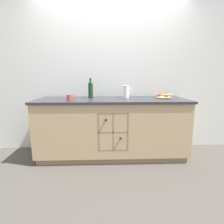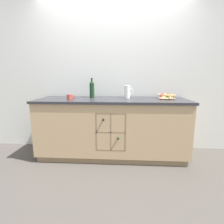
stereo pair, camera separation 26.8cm
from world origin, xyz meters
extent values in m
plane|color=#4C4742|center=(0.00, 0.00, 0.00)|extent=(14.00, 14.00, 0.00)
cube|color=silver|center=(0.00, 0.41, 1.27)|extent=(4.64, 0.06, 2.55)
cube|color=#8B7354|center=(0.00, 0.00, 0.04)|extent=(2.18, 0.61, 0.09)
cube|color=tan|center=(0.00, 0.00, 0.48)|extent=(2.24, 0.67, 0.79)
cube|color=#2D2D33|center=(0.00, 0.00, 0.89)|extent=(2.28, 0.71, 0.03)
cube|color=#8B7354|center=(0.01, -0.24, 0.49)|extent=(0.40, 0.01, 0.53)
cube|color=#8B7354|center=(-0.20, -0.29, 0.49)|extent=(0.02, 0.10, 0.53)
cube|color=#8B7354|center=(0.21, -0.29, 0.49)|extent=(0.02, 0.10, 0.53)
cube|color=#8B7354|center=(0.01, -0.29, 0.23)|extent=(0.40, 0.10, 0.02)
cube|color=#8B7354|center=(0.01, -0.29, 0.49)|extent=(0.40, 0.10, 0.02)
cube|color=#8B7354|center=(0.01, -0.29, 0.76)|extent=(0.40, 0.10, 0.02)
cube|color=#8B7354|center=(0.01, -0.29, 0.49)|extent=(0.02, 0.10, 0.53)
cylinder|color=#19381E|center=(0.11, -0.17, 0.41)|extent=(0.08, 0.21, 0.08)
cylinder|color=#19381E|center=(0.11, -0.32, 0.41)|extent=(0.03, 0.09, 0.03)
cylinder|color=black|center=(-0.09, -0.18, 0.67)|extent=(0.08, 0.21, 0.08)
cylinder|color=black|center=(-0.09, -0.33, 0.67)|extent=(0.03, 0.09, 0.03)
cylinder|color=tan|center=(0.83, 0.07, 0.92)|extent=(0.12, 0.12, 0.01)
cone|color=tan|center=(0.83, 0.07, 0.95)|extent=(0.25, 0.25, 0.06)
torus|color=tan|center=(0.83, 0.07, 0.97)|extent=(0.27, 0.27, 0.02)
sphere|color=gold|center=(0.90, 0.06, 0.95)|extent=(0.07, 0.07, 0.07)
sphere|color=#7FA838|center=(0.81, 0.06, 0.95)|extent=(0.07, 0.07, 0.07)
sphere|color=red|center=(0.86, 0.12, 0.95)|extent=(0.07, 0.07, 0.07)
sphere|color=#7FA838|center=(0.83, 0.01, 0.95)|extent=(0.07, 0.07, 0.07)
sphere|color=red|center=(0.77, 0.11, 0.96)|extent=(0.08, 0.08, 0.08)
cylinder|color=white|center=(0.23, 0.15, 1.01)|extent=(0.09, 0.09, 0.20)
torus|color=white|center=(0.23, 0.15, 1.10)|extent=(0.10, 0.10, 0.01)
torus|color=white|center=(0.28, 0.15, 1.02)|extent=(0.10, 0.01, 0.10)
cylinder|color=#B7473D|center=(-0.61, -0.14, 0.95)|extent=(0.08, 0.08, 0.08)
torus|color=#B7473D|center=(-0.57, -0.14, 0.95)|extent=(0.06, 0.01, 0.06)
cylinder|color=#19381E|center=(-0.33, 0.16, 1.02)|extent=(0.08, 0.08, 0.21)
sphere|color=#19381E|center=(-0.33, 0.16, 1.13)|extent=(0.07, 0.07, 0.07)
cylinder|color=#19381E|center=(-0.33, 0.16, 1.17)|extent=(0.03, 0.03, 0.09)
cylinder|color=black|center=(-0.33, 0.16, 1.22)|extent=(0.03, 0.03, 0.01)
camera|label=1|loc=(-0.10, -2.63, 1.22)|focal=28.00mm
camera|label=2|loc=(0.17, -2.63, 1.22)|focal=28.00mm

